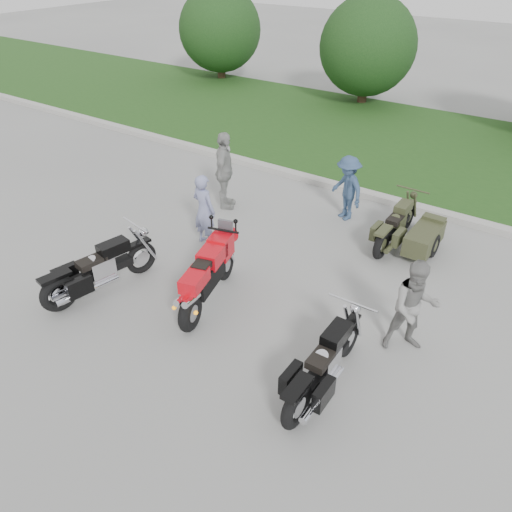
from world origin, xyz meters
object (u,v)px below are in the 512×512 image
Objects in this scene: cruiser_left at (97,272)px; person_grey at (415,307)px; cruiser_right at (323,367)px; person_stripe at (204,210)px; person_denim at (347,188)px; person_back at (224,171)px; sportbike_red at (207,275)px; cruiser_sidecar at (412,233)px.

cruiser_left is 5.64m from person_grey.
person_stripe reaches higher than cruiser_right.
cruiser_left is 1.03× the size of cruiser_right.
cruiser_left is 1.54× the size of person_denim.
cruiser_right is 1.81m from person_grey.
person_grey reaches higher than cruiser_left.
cruiser_left is 4.20m from person_back.
person_grey is at bearing -139.02° from person_back.
person_grey reaches higher than sportbike_red.
cruiser_left is 1.45× the size of person_grey.
person_back is (-4.79, 3.94, 0.49)m from cruiser_right.
cruiser_right is at bearing -85.68° from cruiser_sidecar.
person_grey reaches higher than cruiser_right.
person_denim is at bearing 93.80° from person_grey.
cruiser_right is at bearing -155.63° from person_back.
cruiser_sidecar is (4.28, 4.81, -0.08)m from cruiser_left.
person_back is at bearing 140.15° from cruiser_right.
person_grey is (3.41, 0.94, 0.19)m from sportbike_red.
person_back reaches higher than person_denim.
person_grey reaches higher than person_stripe.
person_grey reaches higher than cruiser_sidecar.
person_denim is at bearing 164.77° from cruiser_sidecar.
person_denim is 0.82× the size of person_back.
cruiser_sidecar is 1.14× the size of person_back.
person_back reaches higher than cruiser_left.
person_grey is (5.32, 1.85, 0.35)m from cruiser_left.
sportbike_red is 1.03× the size of cruiser_sidecar.
cruiser_sidecar is at bearing -108.11° from person_back.
sportbike_red is at bearing 165.36° from cruiser_right.
person_stripe reaches higher than sportbike_red.
person_grey is (0.72, 1.62, 0.37)m from cruiser_right.
person_stripe reaches higher than person_denim.
cruiser_left is at bearing 156.52° from person_back.
cruiser_right is at bearing -38.77° from person_denim.
sportbike_red reaches higher than cruiser_right.
sportbike_red is at bearing 36.92° from cruiser_left.
sportbike_red reaches higher than cruiser_left.
cruiser_right is at bearing 14.29° from cruiser_left.
person_grey is at bearing -22.01° from person_denim.
person_back is (-5.52, 2.32, 0.12)m from person_grey.
person_grey is (1.04, -2.96, 0.43)m from cruiser_sidecar.
cruiser_sidecar is at bearing 59.74° from cruiser_left.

